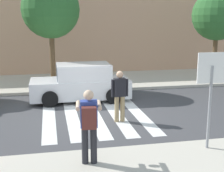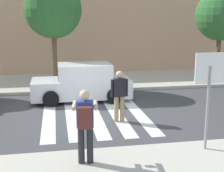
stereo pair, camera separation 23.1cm
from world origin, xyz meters
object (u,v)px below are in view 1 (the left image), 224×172
(stop_sign, at_px, (211,80))
(photographer_with_backpack, at_px, (89,121))
(street_tree_east, at_px, (217,15))
(pedestrian_crossing, at_px, (120,93))
(parked_car_white, at_px, (81,83))
(street_tree_center, at_px, (51,10))

(stop_sign, relative_size, photographer_with_backpack, 1.42)
(stop_sign, height_order, street_tree_east, street_tree_east)
(pedestrian_crossing, relative_size, parked_car_white, 0.42)
(parked_car_white, relative_size, street_tree_center, 0.82)
(stop_sign, height_order, photographer_with_backpack, stop_sign)
(stop_sign, distance_m, street_tree_east, 9.75)
(street_tree_center, relative_size, street_tree_east, 1.06)
(stop_sign, distance_m, pedestrian_crossing, 3.46)
(stop_sign, xyz_separation_m, parked_car_white, (-2.60, 6.00, -1.20))
(pedestrian_crossing, height_order, parked_car_white, pedestrian_crossing)
(parked_car_white, xyz_separation_m, street_tree_center, (-1.11, 2.19, 3.08))
(parked_car_white, distance_m, street_tree_center, 3.94)
(pedestrian_crossing, height_order, street_tree_east, street_tree_east)
(stop_sign, xyz_separation_m, pedestrian_crossing, (-1.64, 2.89, -0.95))
(stop_sign, xyz_separation_m, street_tree_east, (4.82, 8.32, 1.64))
(photographer_with_backpack, xyz_separation_m, street_tree_east, (7.89, 8.62, 2.40))
(stop_sign, relative_size, street_tree_center, 0.49)
(photographer_with_backpack, relative_size, pedestrian_crossing, 1.00)
(street_tree_center, bearing_deg, stop_sign, -65.58)
(parked_car_white, xyz_separation_m, street_tree_east, (7.42, 2.32, 2.84))
(pedestrian_crossing, bearing_deg, stop_sign, -60.38)
(stop_sign, height_order, street_tree_center, street_tree_center)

